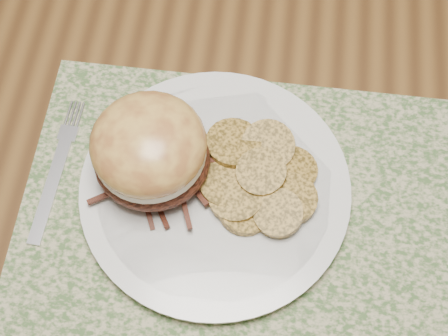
# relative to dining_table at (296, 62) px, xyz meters

# --- Properties ---
(ground) EXTENTS (3.50, 3.50, 0.00)m
(ground) POSITION_rel_dining_table_xyz_m (0.00, 0.00, -0.67)
(ground) COLOR #4E2E1A
(ground) RESTS_ON ground
(dining_table) EXTENTS (1.50, 0.90, 0.75)m
(dining_table) POSITION_rel_dining_table_xyz_m (0.00, 0.00, 0.00)
(dining_table) COLOR brown
(dining_table) RESTS_ON ground
(placemat) EXTENTS (0.45, 0.33, 0.00)m
(placemat) POSITION_rel_dining_table_xyz_m (-0.05, -0.26, 0.08)
(placemat) COLOR #405D30
(placemat) RESTS_ON dining_table
(dinner_plate) EXTENTS (0.26, 0.26, 0.02)m
(dinner_plate) POSITION_rel_dining_table_xyz_m (-0.08, -0.23, 0.09)
(dinner_plate) COLOR silver
(dinner_plate) RESTS_ON placemat
(pork_sandwich) EXTENTS (0.12, 0.12, 0.09)m
(pork_sandwich) POSITION_rel_dining_table_xyz_m (-0.14, -0.22, 0.14)
(pork_sandwich) COLOR black
(pork_sandwich) RESTS_ON dinner_plate
(roasted_potatoes) EXTENTS (0.14, 0.15, 0.03)m
(roasted_potatoes) POSITION_rel_dining_table_xyz_m (-0.04, -0.22, 0.11)
(roasted_potatoes) COLOR olive
(roasted_potatoes) RESTS_ON dinner_plate
(fork) EXTENTS (0.02, 0.17, 0.00)m
(fork) POSITION_rel_dining_table_xyz_m (-0.24, -0.23, 0.09)
(fork) COLOR silver
(fork) RESTS_ON placemat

